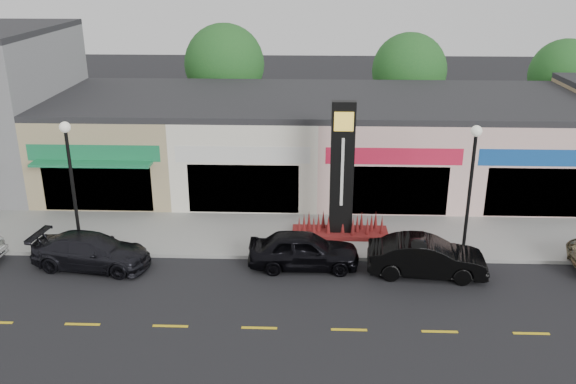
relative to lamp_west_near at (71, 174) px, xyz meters
name	(u,v)px	position (x,y,z in m)	size (l,w,h in m)	color
ground	(266,284)	(8.00, -2.50, -3.48)	(120.00, 120.00, 0.00)	black
sidewalk	(272,234)	(8.00, 1.85, -3.40)	(52.00, 4.30, 0.15)	gray
curb	(269,257)	(8.00, -0.40, -3.40)	(52.00, 0.20, 0.15)	gray
shop_beige	(125,139)	(-0.50, 8.96, -1.08)	(7.00, 10.85, 4.80)	tan
shop_cream	(252,140)	(6.50, 8.97, -1.08)	(7.00, 10.01, 4.80)	beige
shop_pink_w	(382,141)	(13.50, 8.97, -1.08)	(7.00, 10.01, 4.80)	beige
shop_pink_e	(513,142)	(20.50, 8.97, -1.08)	(7.00, 10.01, 4.80)	beige
tree_rear_west	(224,64)	(4.00, 17.00, 1.74)	(5.20, 5.20, 7.83)	#382619
tree_rear_mid	(409,70)	(16.00, 17.00, 1.41)	(4.80, 4.80, 7.29)	#382619
tree_rear_east	(565,75)	(26.00, 17.00, 1.15)	(4.60, 4.60, 6.94)	#382619
lamp_west_near	(71,174)	(0.00, 0.00, 0.00)	(0.44, 0.44, 5.47)	black
lamp_east_near	(471,178)	(16.00, 0.00, 0.00)	(0.44, 0.44, 5.47)	black
pylon_sign	(341,190)	(11.00, 1.70, -1.20)	(4.20, 1.30, 6.00)	maroon
car_dark_sedan	(91,251)	(0.97, -1.36, -2.79)	(4.71, 1.92, 1.37)	black
car_black_sedan	(304,250)	(9.43, -1.07, -2.73)	(4.40, 1.77, 1.50)	black
car_black_conv	(427,257)	(14.20, -1.54, -2.73)	(4.55, 1.59, 1.50)	black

